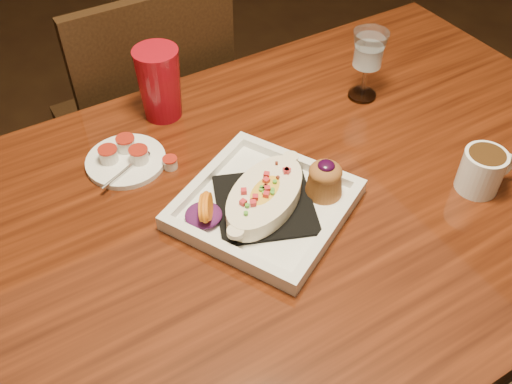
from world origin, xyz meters
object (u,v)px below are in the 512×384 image
table (272,238)px  red_tumbler (159,84)px  goblet (368,53)px  saucer (125,159)px  plate (271,199)px  chair_far (150,124)px  coffee_mug (483,169)px

table → red_tumbler: 0.39m
red_tumbler → goblet: bearing=-22.6°
goblet → red_tumbler: (-0.40, 0.17, -0.03)m
saucer → plate: bearing=-54.8°
saucer → red_tumbler: 0.18m
chair_far → red_tumbler: chair_far is taller
chair_far → red_tumbler: (-0.06, -0.29, 0.32)m
coffee_mug → saucer: size_ratio=0.71×
plate → goblet: goblet is taller
goblet → saucer: (-0.53, 0.06, -0.10)m
goblet → red_tumbler: goblet is taller
table → chair_far: (-0.00, 0.63, -0.15)m
table → saucer: 0.32m
chair_far → red_tumbler: size_ratio=6.03×
table → saucer: bearing=128.1°
table → plate: 0.12m
saucer → goblet: bearing=-6.6°
plate → saucer: plate is taller
coffee_mug → chair_far: bearing=126.0°
saucer → red_tumbler: size_ratio=1.00×
chair_far → coffee_mug: size_ratio=8.48×
plate → goblet: 0.41m
coffee_mug → red_tumbler: bearing=141.0°
plate → chair_far: bearing=61.3°
chair_far → red_tumbler: 0.43m
table → saucer: (-0.19, 0.24, 0.11)m
coffee_mug → goblet: 0.34m
plate → red_tumbler: bearing=69.8°
coffee_mug → saucer: bearing=155.5°
table → goblet: goblet is taller
table → chair_far: 0.65m
table → coffee_mug: (0.35, -0.16, 0.14)m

